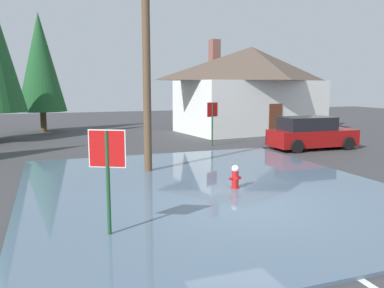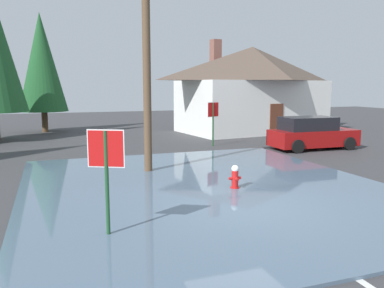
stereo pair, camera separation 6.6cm
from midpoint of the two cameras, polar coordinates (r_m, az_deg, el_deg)
name	(u,v)px [view 2 (the right image)]	position (r m, az deg, el deg)	size (l,w,h in m)	color
ground_plane	(245,211)	(10.22, 7.90, -9.55)	(80.00, 80.00, 0.10)	#38383A
flood_puddle	(207,187)	(12.05, 2.27, -6.28)	(10.73, 12.29, 0.07)	#4C6075
lane_stop_bar	(244,240)	(8.25, 7.81, -13.60)	(4.36, 0.30, 0.01)	silver
stop_sign_near	(106,161)	(8.07, -12.08, -2.42)	(0.69, 0.37, 2.23)	#1E4C28
fire_hydrant	(235,178)	(11.84, 6.40, -4.90)	(0.38, 0.33, 0.76)	red
utility_pole	(146,35)	(14.08, -6.50, 15.42)	(1.60, 0.28, 9.29)	brown
stop_sign_far	(213,115)	(20.34, 3.16, 4.24)	(0.72, 0.28, 2.27)	#1E4C28
house	(252,88)	(27.31, 8.71, 8.01)	(10.61, 6.96, 6.15)	silver
parked_car	(312,134)	(20.29, 17.02, 1.43)	(4.32, 2.03, 1.60)	maroon
pine_tree_far_center	(42,63)	(28.36, -20.86, 10.96)	(3.15, 3.15, 7.87)	#4C3823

